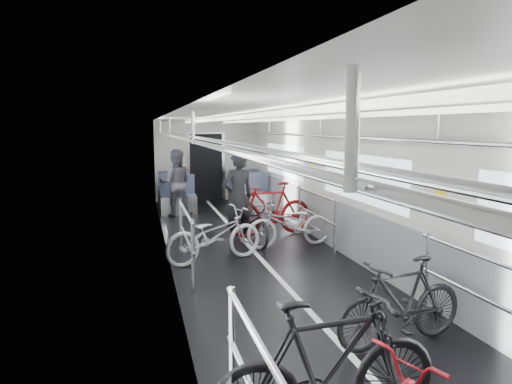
{
  "coord_description": "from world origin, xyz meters",
  "views": [
    {
      "loc": [
        -1.93,
        -6.57,
        2.21
      ],
      "look_at": [
        0.0,
        0.95,
        1.1
      ],
      "focal_mm": 32.0,
      "sensor_mm": 36.0,
      "label": 1
    }
  ],
  "objects_px": {
    "bike_right_near": "(402,302)",
    "bike_right_mid": "(290,224)",
    "person_standing": "(238,197)",
    "person_seated": "(176,183)",
    "bike_right_far": "(271,209)",
    "bike_left_mid": "(328,369)",
    "bike_aisle": "(251,221)",
    "bike_left_far": "(214,235)"
  },
  "relations": [
    {
      "from": "bike_right_near",
      "to": "person_standing",
      "type": "xyz_separation_m",
      "value": [
        -0.71,
        4.53,
        0.42
      ]
    },
    {
      "from": "bike_right_far",
      "to": "bike_aisle",
      "type": "relative_size",
      "value": 1.15
    },
    {
      "from": "person_standing",
      "to": "person_seated",
      "type": "height_order",
      "value": "person_standing"
    },
    {
      "from": "bike_right_near",
      "to": "bike_right_far",
      "type": "xyz_separation_m",
      "value": [
        0.05,
        4.88,
        0.09
      ]
    },
    {
      "from": "bike_right_mid",
      "to": "person_seated",
      "type": "bearing_deg",
      "value": -158.24
    },
    {
      "from": "bike_right_mid",
      "to": "person_standing",
      "type": "relative_size",
      "value": 0.96
    },
    {
      "from": "bike_left_mid",
      "to": "bike_right_mid",
      "type": "height_order",
      "value": "bike_left_mid"
    },
    {
      "from": "person_seated",
      "to": "bike_right_mid",
      "type": "bearing_deg",
      "value": 123.37
    },
    {
      "from": "bike_right_near",
      "to": "bike_right_mid",
      "type": "height_order",
      "value": "bike_right_near"
    },
    {
      "from": "bike_right_near",
      "to": "person_standing",
      "type": "distance_m",
      "value": 4.61
    },
    {
      "from": "bike_right_far",
      "to": "bike_right_near",
      "type": "bearing_deg",
      "value": -10.09
    },
    {
      "from": "bike_left_mid",
      "to": "bike_left_far",
      "type": "relative_size",
      "value": 1.04
    },
    {
      "from": "bike_right_far",
      "to": "person_seated",
      "type": "relative_size",
      "value": 1.1
    },
    {
      "from": "bike_aisle",
      "to": "bike_left_far",
      "type": "bearing_deg",
      "value": -138.65
    },
    {
      "from": "bike_left_mid",
      "to": "bike_right_near",
      "type": "bearing_deg",
      "value": -52.31
    },
    {
      "from": "person_standing",
      "to": "person_seated",
      "type": "bearing_deg",
      "value": -85.83
    },
    {
      "from": "person_standing",
      "to": "bike_left_far",
      "type": "bearing_deg",
      "value": 47.01
    },
    {
      "from": "bike_left_mid",
      "to": "bike_right_mid",
      "type": "xyz_separation_m",
      "value": [
        1.43,
        5.06,
        -0.09
      ]
    },
    {
      "from": "bike_left_mid",
      "to": "bike_left_far",
      "type": "xyz_separation_m",
      "value": [
        -0.07,
        4.49,
        -0.09
      ]
    },
    {
      "from": "bike_right_near",
      "to": "bike_right_mid",
      "type": "xyz_separation_m",
      "value": [
        0.14,
        3.92,
        -0.02
      ]
    },
    {
      "from": "bike_left_far",
      "to": "bike_aisle",
      "type": "xyz_separation_m",
      "value": [
        0.89,
        1.08,
        -0.03
      ]
    },
    {
      "from": "bike_left_mid",
      "to": "person_seated",
      "type": "xyz_separation_m",
      "value": [
        -0.37,
        8.57,
        0.3
      ]
    },
    {
      "from": "bike_right_near",
      "to": "person_seated",
      "type": "height_order",
      "value": "person_seated"
    },
    {
      "from": "bike_right_far",
      "to": "person_seated",
      "type": "xyz_separation_m",
      "value": [
        -1.71,
        2.54,
        0.28
      ]
    },
    {
      "from": "bike_left_far",
      "to": "bike_right_mid",
      "type": "relative_size",
      "value": 1.02
    },
    {
      "from": "person_standing",
      "to": "person_seated",
      "type": "relative_size",
      "value": 1.05
    },
    {
      "from": "bike_left_far",
      "to": "person_standing",
      "type": "relative_size",
      "value": 0.97
    },
    {
      "from": "bike_left_far",
      "to": "bike_right_far",
      "type": "height_order",
      "value": "bike_right_far"
    },
    {
      "from": "bike_right_mid",
      "to": "person_seated",
      "type": "height_order",
      "value": "person_seated"
    },
    {
      "from": "bike_right_near",
      "to": "person_seated",
      "type": "xyz_separation_m",
      "value": [
        -1.66,
        7.43,
        0.37
      ]
    },
    {
      "from": "bike_left_mid",
      "to": "bike_aisle",
      "type": "distance_m",
      "value": 5.63
    },
    {
      "from": "bike_right_far",
      "to": "bike_aisle",
      "type": "distance_m",
      "value": 0.71
    },
    {
      "from": "bike_right_mid",
      "to": "bike_left_mid",
      "type": "bearing_deg",
      "value": -21.21
    },
    {
      "from": "bike_right_mid",
      "to": "bike_left_far",
      "type": "bearing_deg",
      "value": -74.74
    },
    {
      "from": "bike_right_near",
      "to": "bike_right_mid",
      "type": "distance_m",
      "value": 3.92
    },
    {
      "from": "bike_aisle",
      "to": "person_seated",
      "type": "xyz_separation_m",
      "value": [
        -1.18,
        3.0,
        0.41
      ]
    },
    {
      "from": "bike_right_mid",
      "to": "bike_aisle",
      "type": "relative_size",
      "value": 1.05
    },
    {
      "from": "person_standing",
      "to": "bike_aisle",
      "type": "bearing_deg",
      "value": 142.78
    },
    {
      "from": "bike_left_mid",
      "to": "person_seated",
      "type": "relative_size",
      "value": 1.07
    },
    {
      "from": "bike_aisle",
      "to": "bike_right_far",
      "type": "bearing_deg",
      "value": 31.32
    },
    {
      "from": "bike_right_mid",
      "to": "bike_right_far",
      "type": "relative_size",
      "value": 0.92
    },
    {
      "from": "bike_right_far",
      "to": "bike_aisle",
      "type": "xyz_separation_m",
      "value": [
        -0.53,
        -0.45,
        -0.13
      ]
    }
  ]
}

